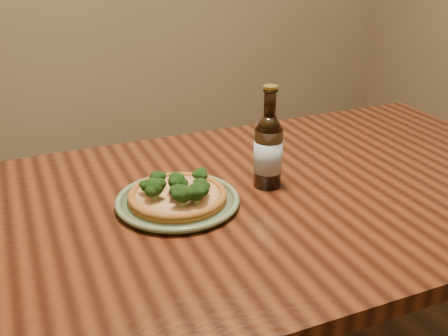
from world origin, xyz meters
name	(u,v)px	position (x,y,z in m)	size (l,w,h in m)	color
table	(260,226)	(0.00, 0.10, 0.66)	(1.60, 0.90, 0.75)	#4C2210
plate	(178,201)	(-0.20, 0.12, 0.76)	(0.28, 0.28, 0.02)	#5F7450
pizza	(178,194)	(-0.20, 0.12, 0.78)	(0.23, 0.23, 0.07)	brown
beer_bottle	(268,150)	(0.03, 0.13, 0.84)	(0.07, 0.07, 0.25)	black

